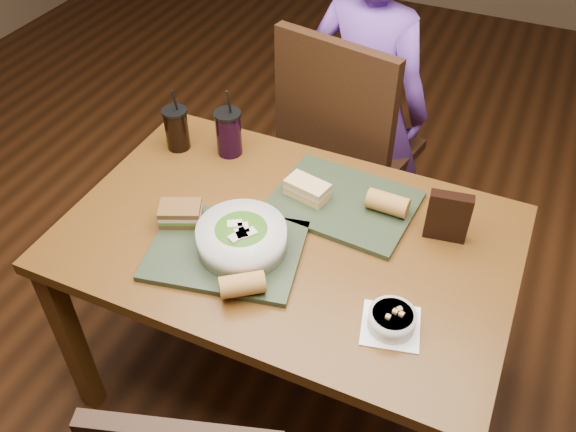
% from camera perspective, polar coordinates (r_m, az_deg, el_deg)
% --- Properties ---
extents(ground, '(6.00, 6.00, 0.00)m').
position_cam_1_polar(ground, '(2.36, 0.00, -14.85)').
color(ground, '#381C0B').
rests_on(ground, ground).
extents(dining_table, '(1.30, 0.85, 0.75)m').
position_cam_1_polar(dining_table, '(1.84, 0.00, -3.69)').
color(dining_table, '#563311').
rests_on(dining_table, ground).
extents(chair_far, '(0.55, 0.56, 1.09)m').
position_cam_1_polar(chair_far, '(2.38, 4.99, 6.62)').
color(chair_far, black).
rests_on(chair_far, ground).
extents(diner, '(0.56, 0.41, 1.39)m').
position_cam_1_polar(diner, '(2.46, 7.38, 10.34)').
color(diner, '#6B3AA1').
rests_on(diner, ground).
extents(tray_near, '(0.47, 0.40, 0.02)m').
position_cam_1_polar(tray_near, '(1.73, -5.82, -3.20)').
color(tray_near, '#242F1C').
rests_on(tray_near, dining_table).
extents(tray_far, '(0.44, 0.35, 0.02)m').
position_cam_1_polar(tray_far, '(1.87, 5.21, 1.25)').
color(tray_far, '#242F1C').
rests_on(tray_far, dining_table).
extents(salad_bowl, '(0.25, 0.25, 0.08)m').
position_cam_1_polar(salad_bowl, '(1.69, -4.36, -1.95)').
color(salad_bowl, silver).
rests_on(salad_bowl, tray_near).
extents(soup_bowl, '(0.17, 0.17, 0.06)m').
position_cam_1_polar(soup_bowl, '(1.55, 9.69, -9.54)').
color(soup_bowl, white).
rests_on(soup_bowl, dining_table).
extents(sandwich_near, '(0.14, 0.12, 0.06)m').
position_cam_1_polar(sandwich_near, '(1.80, -10.02, 0.23)').
color(sandwich_near, '#593819').
rests_on(sandwich_near, tray_near).
extents(sandwich_far, '(0.14, 0.10, 0.05)m').
position_cam_1_polar(sandwich_far, '(1.86, 1.82, 2.53)').
color(sandwich_far, tan).
rests_on(sandwich_far, tray_far).
extents(baguette_near, '(0.13, 0.12, 0.06)m').
position_cam_1_polar(baguette_near, '(1.58, -4.31, -6.43)').
color(baguette_near, '#AD7533').
rests_on(baguette_near, tray_near).
extents(baguette_far, '(0.13, 0.07, 0.06)m').
position_cam_1_polar(baguette_far, '(1.83, 9.31, 1.20)').
color(baguette_far, '#AD7533').
rests_on(baguette_far, tray_far).
extents(cup_cola, '(0.08, 0.08, 0.23)m').
position_cam_1_polar(cup_cola, '(2.10, -10.38, 8.06)').
color(cup_cola, black).
rests_on(cup_cola, dining_table).
extents(cup_berry, '(0.09, 0.09, 0.24)m').
position_cam_1_polar(cup_berry, '(2.05, -5.57, 7.77)').
color(cup_berry, black).
rests_on(cup_berry, dining_table).
extents(chip_bag, '(0.12, 0.05, 0.16)m').
position_cam_1_polar(chip_bag, '(1.77, 14.74, -0.06)').
color(chip_bag, black).
rests_on(chip_bag, dining_table).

